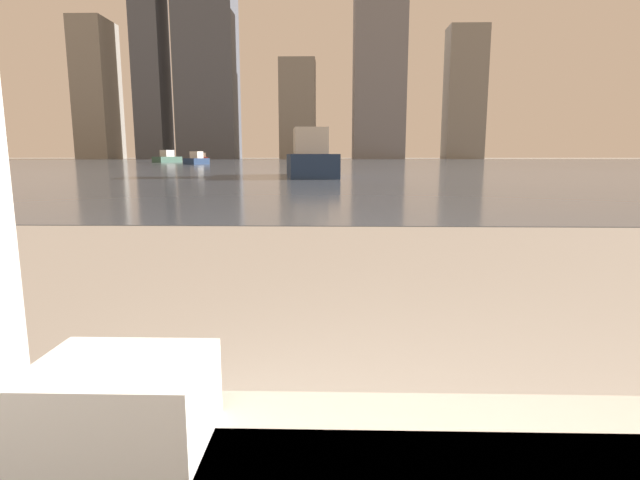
# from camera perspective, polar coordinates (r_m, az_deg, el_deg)

# --- Properties ---
(towel_stack) EXTENTS (0.23, 0.18, 0.12)m
(towel_stack) POSITION_cam_1_polar(r_m,az_deg,el_deg) (0.77, -21.62, -16.92)
(towel_stack) COLOR white
(towel_stack) RESTS_ON bathtub
(harbor_water) EXTENTS (180.00, 110.00, 0.01)m
(harbor_water) POSITION_cam_1_polar(r_m,az_deg,el_deg) (61.75, 1.37, 8.83)
(harbor_water) COLOR slate
(harbor_water) RESTS_ON ground_plane
(harbor_boat_0) EXTENTS (2.37, 3.53, 1.25)m
(harbor_boat_0) POSITION_cam_1_polar(r_m,az_deg,el_deg) (80.37, -13.28, 9.11)
(harbor_boat_0) COLOR maroon
(harbor_boat_0) RESTS_ON harbor_water
(harbor_boat_2) EXTENTS (1.90, 3.59, 1.28)m
(harbor_boat_2) POSITION_cam_1_polar(r_m,az_deg,el_deg) (52.64, -13.91, 8.90)
(harbor_boat_2) COLOR navy
(harbor_boat_2) RESTS_ON harbor_water
(harbor_boat_3) EXTENTS (2.59, 5.82, 2.11)m
(harbor_boat_3) POSITION_cam_1_polar(r_m,az_deg,el_deg) (22.28, -1.11, 9.17)
(harbor_boat_3) COLOR navy
(harbor_boat_3) RESTS_ON harbor_water
(harbor_boat_4) EXTENTS (2.78, 4.29, 1.52)m
(harbor_boat_4) POSITION_cam_1_polar(r_m,az_deg,el_deg) (65.76, -17.05, 8.94)
(harbor_boat_4) COLOR #335647
(harbor_boat_4) RESTS_ON harbor_water
(skyline_tower_0) EXTENTS (7.46, 10.73, 31.01)m
(skyline_tower_0) POSITION_cam_1_polar(r_m,az_deg,el_deg) (130.53, -24.11, 15.31)
(skyline_tower_0) COLOR gray
(skyline_tower_0) RESTS_ON ground_plane
(skyline_tower_1) EXTENTS (6.33, 8.61, 42.36)m
(skyline_tower_1) POSITION_cam_1_polar(r_m,az_deg,el_deg) (126.50, -18.75, 18.43)
(skyline_tower_1) COLOR #4C515B
(skyline_tower_1) RESTS_ON ground_plane
(skyline_tower_3) EXTENTS (8.10, 7.13, 22.22)m
(skyline_tower_3) POSITION_cam_1_polar(r_m,az_deg,el_deg) (118.45, -2.56, 14.63)
(skyline_tower_3) COLOR gray
(skyline_tower_3) RESTS_ON ground_plane
(skyline_tower_4) EXTENTS (11.31, 12.43, 39.69)m
(skyline_tower_4) POSITION_cam_1_polar(r_m,az_deg,el_deg) (119.68, 6.72, 18.74)
(skyline_tower_4) COLOR slate
(skyline_tower_4) RESTS_ON ground_plane
(skyline_tower_5) EXTENTS (8.56, 6.58, 29.08)m
(skyline_tower_5) POSITION_cam_1_polar(r_m,az_deg,el_deg) (122.21, 16.20, 15.74)
(skyline_tower_5) COLOR gray
(skyline_tower_5) RESTS_ON ground_plane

